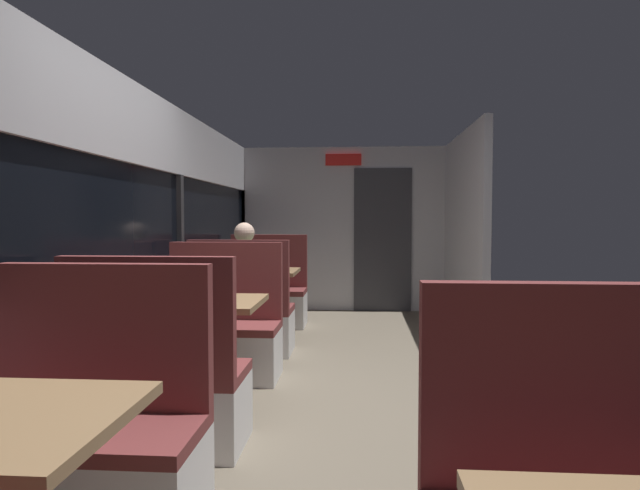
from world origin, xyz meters
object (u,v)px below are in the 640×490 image
at_px(bench_mid_window_facing_entry, 222,337).
at_px(coffee_cup_primary, 269,266).
at_px(bench_far_window_facing_entry, 267,298).
at_px(seated_passenger, 244,297).
at_px(bench_far_window_facing_end, 243,319).
at_px(bench_near_window_facing_entry, 89,452).
at_px(bench_mid_window_facing_end, 159,391).
at_px(dining_table_far_window, 256,279).
at_px(dining_table_mid_window, 196,314).

bearing_deg(bench_mid_window_facing_entry, coffee_cup_primary, 83.95).
distance_m(bench_far_window_facing_entry, seated_passenger, 1.34).
height_order(bench_mid_window_facing_entry, bench_far_window_facing_end, same).
xyz_separation_m(bench_near_window_facing_entry, coffee_cup_primary, (0.15, 3.65, 0.46)).
distance_m(bench_mid_window_facing_end, dining_table_far_window, 2.92).
bearing_deg(bench_far_window_facing_entry, bench_near_window_facing_entry, -90.00).
xyz_separation_m(bench_far_window_facing_entry, coffee_cup_primary, (0.15, -0.76, 0.46)).
height_order(bench_mid_window_facing_end, bench_far_window_facing_entry, same).
height_order(bench_far_window_facing_end, bench_far_window_facing_entry, same).
relative_size(dining_table_mid_window, bench_far_window_facing_end, 0.82).
distance_m(bench_near_window_facing_entry, coffee_cup_primary, 3.68).
distance_m(dining_table_mid_window, seated_passenger, 1.58).
height_order(bench_near_window_facing_entry, dining_table_mid_window, bench_near_window_facing_entry).
distance_m(dining_table_mid_window, bench_mid_window_facing_entry, 0.77).
height_order(dining_table_mid_window, bench_mid_window_facing_entry, bench_mid_window_facing_entry).
distance_m(bench_mid_window_facing_end, seated_passenger, 2.29).
bearing_deg(seated_passenger, bench_near_window_facing_entry, -90.00).
bearing_deg(bench_mid_window_facing_entry, bench_mid_window_facing_end, -90.00).
bearing_deg(bench_mid_window_facing_end, seated_passenger, 90.00).
bearing_deg(bench_far_window_facing_entry, bench_mid_window_facing_entry, -90.00).
height_order(bench_mid_window_facing_end, bench_mid_window_facing_entry, same).
bearing_deg(dining_table_mid_window, dining_table_far_window, 90.00).
bearing_deg(bench_mid_window_facing_entry, bench_far_window_facing_entry, 90.00).
relative_size(bench_mid_window_facing_end, bench_far_window_facing_end, 1.00).
height_order(dining_table_mid_window, seated_passenger, seated_passenger).
relative_size(bench_near_window_facing_entry, bench_far_window_facing_end, 1.00).
xyz_separation_m(seated_passenger, coffee_cup_primary, (0.15, 0.57, 0.25)).
relative_size(bench_mid_window_facing_end, bench_far_window_facing_entry, 1.00).
height_order(dining_table_mid_window, coffee_cup_primary, coffee_cup_primary).
distance_m(bench_near_window_facing_entry, dining_table_mid_window, 1.54).
bearing_deg(bench_mid_window_facing_end, bench_far_window_facing_entry, 90.00).
xyz_separation_m(bench_mid_window_facing_end, dining_table_far_window, (0.00, 2.90, 0.31)).
distance_m(bench_near_window_facing_entry, bench_far_window_facing_entry, 4.41).
height_order(dining_table_far_window, coffee_cup_primary, coffee_cup_primary).
distance_m(bench_near_window_facing_entry, bench_mid_window_facing_end, 0.80).
relative_size(bench_far_window_facing_entry, coffee_cup_primary, 12.22).
xyz_separation_m(bench_mid_window_facing_end, bench_far_window_facing_end, (0.00, 2.20, 0.00)).
relative_size(bench_mid_window_facing_end, dining_table_far_window, 1.22).
height_order(dining_table_far_window, bench_far_window_facing_end, bench_far_window_facing_end).
relative_size(bench_far_window_facing_entry, seated_passenger, 0.87).
relative_size(dining_table_mid_window, bench_mid_window_facing_entry, 0.82).
xyz_separation_m(bench_mid_window_facing_end, seated_passenger, (0.00, 2.28, 0.21)).
bearing_deg(seated_passenger, coffee_cup_primary, 74.93).
bearing_deg(dining_table_mid_window, bench_far_window_facing_end, 90.00).
bearing_deg(bench_far_window_facing_end, dining_table_mid_window, -90.00).
bearing_deg(dining_table_far_window, bench_far_window_facing_end, -90.00).
xyz_separation_m(bench_near_window_facing_entry, dining_table_far_window, (0.00, 3.71, 0.31)).
relative_size(bench_mid_window_facing_entry, dining_table_far_window, 1.22).
height_order(bench_far_window_facing_entry, seated_passenger, seated_passenger).
bearing_deg(seated_passenger, bench_far_window_facing_end, -90.00).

